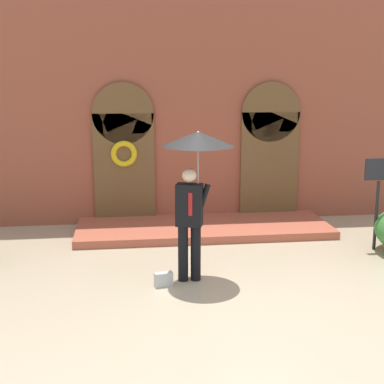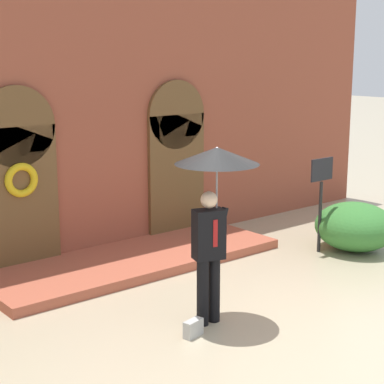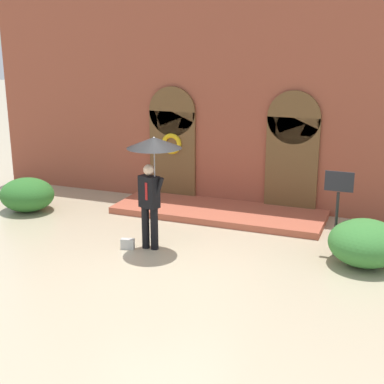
% 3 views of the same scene
% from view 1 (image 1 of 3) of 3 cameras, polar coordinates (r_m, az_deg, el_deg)
% --- Properties ---
extents(ground_plane, '(80.00, 80.00, 0.00)m').
position_cam_1_polar(ground_plane, '(8.31, 4.30, -10.21)').
color(ground_plane, tan).
extents(building_facade, '(14.00, 2.30, 5.60)m').
position_cam_1_polar(building_facade, '(11.79, 0.49, 9.89)').
color(building_facade, brown).
rests_on(building_facade, ground).
extents(person_with_umbrella, '(1.10, 1.10, 2.36)m').
position_cam_1_polar(person_with_umbrella, '(8.10, 0.40, 3.32)').
color(person_with_umbrella, black).
rests_on(person_with_umbrella, ground).
extents(handbag, '(0.30, 0.18, 0.22)m').
position_cam_1_polar(handbag, '(8.34, -3.06, -9.29)').
color(handbag, '#B7B7B2').
rests_on(handbag, ground).
extents(sign_post, '(0.56, 0.06, 1.72)m').
position_cam_1_polar(sign_post, '(10.32, 19.25, 0.36)').
color(sign_post, black).
rests_on(sign_post, ground).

